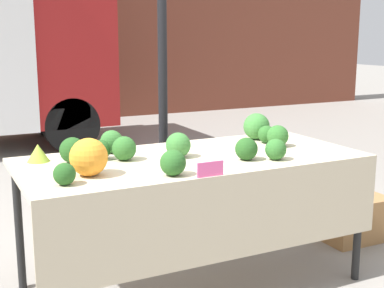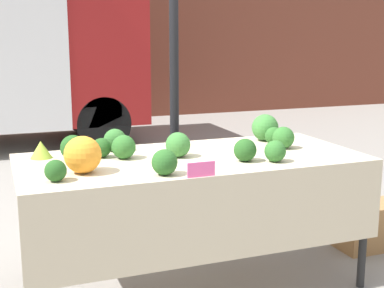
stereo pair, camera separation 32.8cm
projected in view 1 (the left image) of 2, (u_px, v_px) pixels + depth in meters
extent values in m
plane|color=gray|center=(192.00, 283.00, 3.47)|extent=(40.00, 40.00, 0.00)
cylinder|color=black|center=(163.00, 83.00, 4.04)|extent=(0.07, 0.07, 2.45)
cube|color=maroon|center=(64.00, 59.00, 7.79)|extent=(1.11, 1.68, 1.80)
cylinder|color=black|center=(71.00, 125.00, 7.27)|extent=(0.76, 0.22, 0.76)
cylinder|color=black|center=(49.00, 112.00, 8.55)|extent=(0.76, 0.22, 0.76)
cube|color=beige|center=(192.00, 159.00, 3.30)|extent=(2.11, 0.96, 0.03)
cube|color=beige|center=(230.00, 220.00, 2.94)|extent=(2.11, 0.01, 0.46)
cylinder|color=black|center=(47.00, 282.00, 2.59)|extent=(0.05, 0.05, 0.81)
cylinder|color=black|center=(358.00, 220.00, 3.45)|extent=(0.05, 0.05, 0.81)
cylinder|color=black|center=(19.00, 228.00, 3.32)|extent=(0.05, 0.05, 0.81)
cylinder|color=black|center=(282.00, 188.00, 4.19)|extent=(0.05, 0.05, 0.81)
sphere|color=orange|center=(89.00, 157.00, 2.83)|extent=(0.20, 0.20, 0.20)
cone|color=#93B238|center=(38.00, 153.00, 3.16)|extent=(0.13, 0.13, 0.11)
sphere|color=#23511E|center=(101.00, 150.00, 3.21)|extent=(0.12, 0.12, 0.12)
sphere|color=#23511E|center=(246.00, 149.00, 3.20)|extent=(0.14, 0.14, 0.14)
sphere|color=#387533|center=(257.00, 126.00, 3.83)|extent=(0.19, 0.19, 0.19)
sphere|color=#387533|center=(178.00, 145.00, 3.27)|extent=(0.15, 0.15, 0.15)
sphere|color=#2D6628|center=(124.00, 148.00, 3.19)|extent=(0.15, 0.15, 0.15)
sphere|color=#23511E|center=(64.00, 174.00, 2.67)|extent=(0.11, 0.11, 0.11)
sphere|color=#2D6628|center=(276.00, 149.00, 3.20)|extent=(0.13, 0.13, 0.13)
sphere|color=#336B2D|center=(112.00, 142.00, 3.39)|extent=(0.15, 0.15, 0.15)
sphere|color=#285B23|center=(267.00, 134.00, 3.71)|extent=(0.12, 0.12, 0.12)
sphere|color=#23511E|center=(73.00, 150.00, 3.12)|extent=(0.15, 0.15, 0.15)
sphere|color=#285B23|center=(173.00, 163.00, 2.84)|extent=(0.14, 0.14, 0.14)
sphere|color=#2D6628|center=(278.00, 136.00, 3.58)|extent=(0.15, 0.15, 0.15)
cube|color=#F45B9E|center=(210.00, 169.00, 2.83)|extent=(0.16, 0.01, 0.08)
cube|color=#9E7042|center=(357.00, 220.00, 4.17)|extent=(0.52, 0.29, 0.34)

